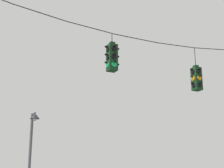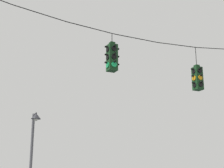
{
  "view_description": "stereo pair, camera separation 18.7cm",
  "coord_description": "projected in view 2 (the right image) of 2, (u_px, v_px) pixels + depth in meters",
  "views": [
    {
      "loc": [
        -6.5,
        -10.87,
        1.72
      ],
      "look_at": [
        -1.09,
        -0.08,
        4.99
      ],
      "focal_mm": 55.0,
      "sensor_mm": 36.0,
      "label": 1
    },
    {
      "loc": [
        -6.33,
        -10.95,
        1.72
      ],
      "look_at": [
        -1.09,
        -0.08,
        4.99
      ],
      "focal_mm": 55.0,
      "sensor_mm": 36.0,
      "label": 2
    }
  ],
  "objects": [
    {
      "name": "span_wire",
      "position": [
        137.0,
        33.0,
        13.54
      ],
      "size": [
        13.55,
        0.03,
        0.73
      ],
      "color": "black"
    },
    {
      "name": "traffic_light_over_intersection",
      "position": [
        112.0,
        57.0,
        12.77
      ],
      "size": [
        0.58,
        0.58,
        1.5
      ],
      "color": "#143819"
    },
    {
      "name": "street_lamp",
      "position": [
        33.0,
        143.0,
        14.56
      ],
      "size": [
        0.41,
        0.72,
        4.4
      ],
      "color": "#515156",
      "rests_on": "ground_plane"
    },
    {
      "name": "traffic_light_near_left_pole",
      "position": [
        197.0,
        78.0,
        14.35
      ],
      "size": [
        0.58,
        0.58,
        1.89
      ],
      "color": "#143819"
    }
  ]
}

